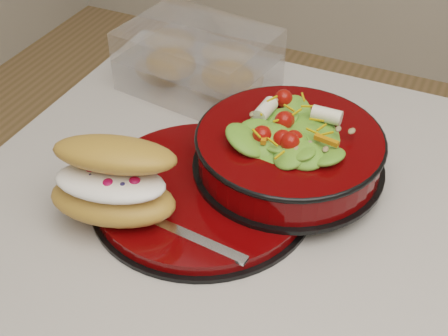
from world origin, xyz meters
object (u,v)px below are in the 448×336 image
at_px(croissant, 114,181).
at_px(fork, 173,229).
at_px(dinner_plate, 203,192).
at_px(pastry_box, 198,61).
at_px(salad_bowl, 290,144).

distance_m(croissant, fork, 0.09).
relative_size(dinner_plate, pastry_box, 1.18).
bearing_deg(fork, pastry_box, 27.76).
height_order(dinner_plate, croissant, croissant).
bearing_deg(fork, dinner_plate, 8.19).
height_order(croissant, fork, croissant).
bearing_deg(dinner_plate, croissant, -132.81).
distance_m(dinner_plate, fork, 0.08).
xyz_separation_m(croissant, fork, (0.08, -0.00, -0.04)).
bearing_deg(croissant, dinner_plate, 34.03).
height_order(dinner_plate, pastry_box, pastry_box).
bearing_deg(salad_bowl, pastry_box, 142.83).
bearing_deg(croissant, fork, -15.75).
distance_m(salad_bowl, croissant, 0.22).
bearing_deg(pastry_box, croissant, -72.91).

